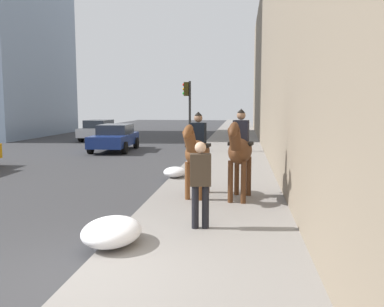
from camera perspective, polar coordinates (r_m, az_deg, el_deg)
name	(u,v)px	position (r m, az deg, el deg)	size (l,w,h in m)	color
sidewalk_slab	(194,285)	(5.93, 0.31, -17.80)	(120.00, 3.48, 0.12)	gray
mounted_horse_near	(197,151)	(10.65, 0.71, 0.37)	(2.15, 0.75, 2.22)	brown
mounted_horse_far	(240,150)	(10.37, 6.66, 0.55)	(2.15, 0.79, 2.30)	#4C2B16
pedestrian_greeting	(200,179)	(7.94, 1.17, -3.57)	(0.31, 0.43, 1.70)	black
car_near_lane	(100,130)	(29.68, -12.65, 3.24)	(4.50, 2.04, 1.44)	#B7BABF
car_far_lane	(115,137)	(22.71, -10.67, 2.24)	(4.48, 2.16, 1.44)	navy
traffic_light_near_curb	(188,105)	(21.16, -0.55, 6.74)	(0.20, 0.44, 3.70)	black
snow_pile_near	(112,231)	(7.35, -11.08, -10.58)	(1.31, 1.01, 0.45)	white
snow_pile_far	(175,172)	(13.70, -2.40, -2.58)	(0.97, 0.75, 0.34)	white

